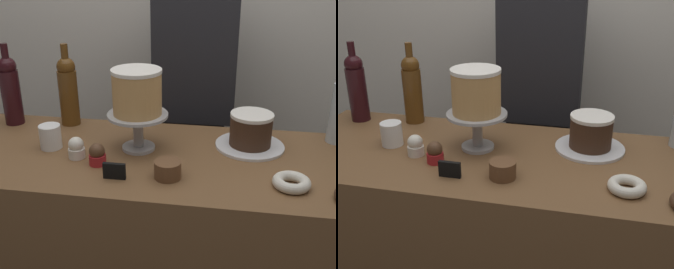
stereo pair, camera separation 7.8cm
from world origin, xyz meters
The scene contains 15 objects.
back_wall centered at (0.00, 0.87, 1.30)m, with size 6.00×0.05×2.60m.
display_counter centered at (0.00, 0.00, 0.45)m, with size 1.60×0.59×0.90m.
cake_stand_pedestal centered at (-0.11, 0.04, 0.99)m, with size 0.21×0.21×0.13m.
white_layer_cake centered at (-0.11, 0.04, 1.11)m, with size 0.17×0.17×0.15m.
silver_serving_platter centered at (0.28, 0.12, 0.91)m, with size 0.24×0.24×0.01m.
chocolate_round_cake centered at (0.28, 0.12, 0.97)m, with size 0.15×0.15×0.12m.
wine_bottle_dark_red centered at (-0.67, 0.20, 1.05)m, with size 0.08×0.08×0.33m.
wine_bottle_amber centered at (-0.44, 0.23, 1.05)m, with size 0.08×0.08×0.33m.
cupcake_vanilla centered at (-0.30, -0.06, 0.94)m, with size 0.06×0.06×0.07m.
cupcake_chocolate centered at (-0.22, -0.10, 0.94)m, with size 0.06×0.06×0.07m.
donut_sugar centered at (0.39, -0.15, 0.92)m, with size 0.11×0.11×0.03m.
cookie_stack centered at (0.02, -0.15, 0.93)m, with size 0.08×0.08×0.05m.
price_sign_chalkboard centered at (-0.14, -0.18, 0.93)m, with size 0.07×0.01×0.05m.
coffee_cup_ceramic centered at (-0.42, 0.00, 0.94)m, with size 0.08×0.08×0.08m.
barista_figure centered at (0.04, 0.55, 0.84)m, with size 0.36×0.22×1.60m.
Camera 1 is at (0.20, -1.24, 1.52)m, focal length 43.75 mm.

